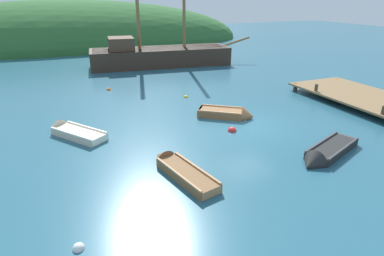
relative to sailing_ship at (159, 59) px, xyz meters
name	(u,v)px	position (x,y,z in m)	size (l,w,h in m)	color
ground_plane	(249,126)	(-0.52, -16.59, -0.61)	(120.00, 120.00, 0.00)	#285B70
dock	(370,99)	(8.07, -16.59, -0.21)	(4.54, 9.57, 1.53)	olive
shore_hill	(70,44)	(-6.94, 19.07, -0.61)	(51.06, 20.61, 11.63)	#2D602D
sailing_ship	(159,59)	(0.00, 0.00, 0.00)	(15.78, 5.14, 11.43)	#38281E
rowboat_outer_left	(229,115)	(-0.85, -15.07, -0.47)	(3.06, 2.69, 1.06)	brown
rowboat_outer_right	(72,133)	(-8.97, -14.23, -0.50)	(2.80, 3.39, 0.97)	beige
rowboat_near_dock	(326,154)	(0.54, -20.74, -0.51)	(3.83, 2.23, 0.96)	black
rowboat_center	(179,170)	(-5.52, -19.59, -0.50)	(1.62, 3.69, 0.86)	brown
buoy_orange	(109,90)	(-5.99, -6.92, -0.61)	(0.31, 0.31, 0.31)	orange
buoy_white	(79,249)	(-9.35, -22.17, -0.61)	(0.32, 0.32, 0.32)	white
buoy_yellow	(186,97)	(-1.63, -10.72, -0.61)	(0.29, 0.29, 0.29)	yellow
buoy_red	(232,131)	(-1.67, -16.88, -0.61)	(0.43, 0.43, 0.43)	red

